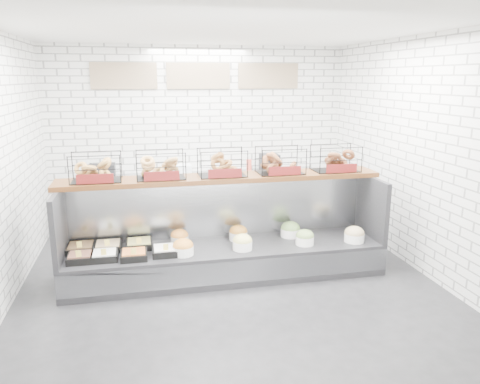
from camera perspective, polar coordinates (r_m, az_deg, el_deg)
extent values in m
plane|color=black|center=(5.86, -1.17, -11.19)|extent=(5.50, 5.50, 0.00)
cube|color=silver|center=(8.09, -4.97, 6.82)|extent=(5.00, 0.02, 3.00)
cube|color=silver|center=(6.36, 21.54, 4.02)|extent=(0.02, 5.50, 3.00)
cube|color=white|center=(5.34, -1.33, 19.45)|extent=(5.00, 5.50, 0.02)
cube|color=tan|center=(7.94, -13.96, 13.58)|extent=(1.05, 0.03, 0.42)
cube|color=tan|center=(8.00, -5.09, 13.92)|extent=(1.05, 0.03, 0.42)
cube|color=tan|center=(8.23, 3.48, 13.94)|extent=(1.05, 0.03, 0.42)
cube|color=black|center=(6.05, -1.72, -8.30)|extent=(4.00, 0.90, 0.40)
cube|color=#93969B|center=(5.65, -0.91, -9.73)|extent=(4.00, 0.03, 0.28)
cube|color=#93969B|center=(6.24, -2.45, -1.79)|extent=(4.00, 0.08, 0.80)
cube|color=black|center=(5.84, -21.18, -3.81)|extent=(0.06, 0.90, 0.80)
cube|color=black|center=(6.48, 15.63, -1.69)|extent=(0.06, 0.90, 0.80)
cube|color=black|center=(5.77, -18.90, -7.63)|extent=(0.29, 0.29, 0.08)
cube|color=brown|center=(5.75, -18.93, -7.31)|extent=(0.24, 0.24, 0.04)
cube|color=#FDDE58|center=(5.64, -19.08, -7.15)|extent=(0.06, 0.01, 0.08)
cube|color=black|center=(6.08, -18.82, -6.53)|extent=(0.33, 0.33, 0.08)
cube|color=brown|center=(6.07, -18.84, -6.22)|extent=(0.28, 0.28, 0.04)
cube|color=#FDDE58|center=(5.94, -19.00, -6.09)|extent=(0.06, 0.01, 0.08)
cube|color=black|center=(5.74, -16.16, -7.52)|extent=(0.30, 0.30, 0.08)
cube|color=white|center=(5.73, -16.18, -7.19)|extent=(0.26, 0.26, 0.04)
cube|color=#FDDE58|center=(5.61, -16.29, -7.05)|extent=(0.06, 0.01, 0.08)
cube|color=black|center=(6.04, -15.77, -6.44)|extent=(0.33, 0.33, 0.08)
cube|color=tan|center=(6.02, -15.79, -6.12)|extent=(0.28, 0.28, 0.04)
cube|color=#FDDE58|center=(5.90, -15.89, -5.99)|extent=(0.06, 0.01, 0.08)
cube|color=black|center=(5.68, -12.80, -7.54)|extent=(0.31, 0.31, 0.08)
cube|color=#C9672A|center=(5.67, -12.82, -7.21)|extent=(0.26, 0.26, 0.04)
cube|color=#FDDE58|center=(5.55, -12.86, -7.07)|extent=(0.06, 0.01, 0.08)
cube|color=black|center=(6.02, -12.18, -6.27)|extent=(0.33, 0.33, 0.08)
cube|color=#CFC76A|center=(6.01, -12.20, -5.96)|extent=(0.28, 0.28, 0.04)
cube|color=#FDDE58|center=(5.88, -12.22, -5.82)|extent=(0.06, 0.01, 0.08)
cube|color=black|center=(5.74, -9.06, -7.14)|extent=(0.32, 0.32, 0.08)
cube|color=white|center=(5.73, -9.08, -6.81)|extent=(0.27, 0.27, 0.04)
cube|color=#FDDE58|center=(5.60, -9.03, -6.68)|extent=(0.06, 0.01, 0.08)
cylinder|color=white|center=(5.69, -6.95, -7.08)|extent=(0.25, 0.25, 0.11)
ellipsoid|color=#C67929|center=(5.67, -6.96, -6.51)|extent=(0.25, 0.25, 0.17)
cylinder|color=white|center=(6.06, -7.37, -5.79)|extent=(0.23, 0.23, 0.11)
ellipsoid|color=orange|center=(6.04, -7.39, -5.25)|extent=(0.23, 0.23, 0.16)
cylinder|color=white|center=(5.82, 0.30, -6.49)|extent=(0.24, 0.24, 0.11)
ellipsoid|color=#D4CB6C|center=(5.80, 0.31, -5.94)|extent=(0.24, 0.24, 0.17)
cylinder|color=white|center=(6.16, -0.21, -5.34)|extent=(0.24, 0.24, 0.11)
ellipsoid|color=#C27C29|center=(6.14, -0.21, -4.81)|extent=(0.24, 0.24, 0.17)
cylinder|color=white|center=(6.04, 7.89, -5.85)|extent=(0.24, 0.24, 0.11)
ellipsoid|color=olive|center=(6.03, 7.91, -5.31)|extent=(0.23, 0.23, 0.16)
cylinder|color=white|center=(6.32, 6.16, -4.91)|extent=(0.26, 0.26, 0.11)
ellipsoid|color=#688C47|center=(6.30, 6.17, -4.40)|extent=(0.26, 0.26, 0.18)
cylinder|color=white|center=(6.27, 13.74, -5.40)|extent=(0.26, 0.26, 0.11)
ellipsoid|color=tan|center=(6.25, 13.78, -4.88)|extent=(0.25, 0.25, 0.18)
cube|color=#3B1E0C|center=(5.95, -2.18, 1.72)|extent=(4.10, 0.50, 0.06)
cube|color=black|center=(5.85, -17.17, 2.90)|extent=(0.60, 0.38, 0.34)
cube|color=#571110|center=(5.67, -17.26, 1.54)|extent=(0.42, 0.02, 0.11)
cube|color=black|center=(5.83, -9.65, 3.29)|extent=(0.60, 0.38, 0.34)
cube|color=#571110|center=(5.65, -9.51, 1.93)|extent=(0.42, 0.02, 0.11)
cube|color=black|center=(5.91, -2.20, 3.62)|extent=(0.60, 0.38, 0.34)
cube|color=#571110|center=(5.74, -1.84, 2.29)|extent=(0.42, 0.02, 0.11)
cube|color=black|center=(6.09, 4.94, 3.87)|extent=(0.60, 0.38, 0.34)
cube|color=#571110|center=(5.92, 5.49, 2.59)|extent=(0.42, 0.02, 0.11)
cube|color=black|center=(6.36, 11.58, 4.06)|extent=(0.60, 0.38, 0.34)
cube|color=#571110|center=(6.19, 12.28, 2.83)|extent=(0.42, 0.02, 0.11)
cube|color=#93969B|center=(7.97, -4.52, -0.97)|extent=(4.00, 0.60, 0.90)
cube|color=black|center=(7.75, -16.43, 2.41)|extent=(0.40, 0.30, 0.24)
cube|color=silver|center=(7.76, -7.28, 2.65)|extent=(0.35, 0.28, 0.18)
cylinder|color=#D24734|center=(7.98, 1.10, 3.21)|extent=(0.09, 0.09, 0.22)
cube|color=black|center=(8.05, 3.61, 3.57)|extent=(0.30, 0.30, 0.30)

